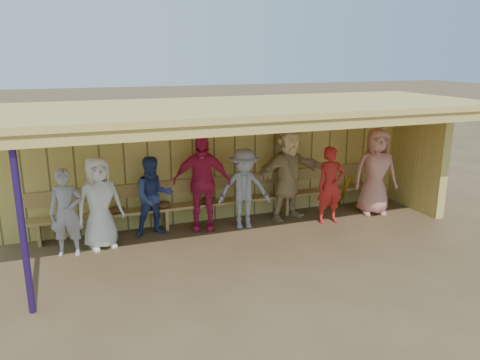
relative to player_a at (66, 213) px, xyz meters
name	(u,v)px	position (x,y,z in m)	size (l,w,h in m)	color
ground	(247,239)	(3.09, -0.40, -0.76)	(90.00, 90.00, 0.00)	brown
player_a	(66,213)	(0.00, 0.00, 0.00)	(0.55, 0.36, 1.51)	#9D9BA3
player_b	(99,203)	(0.55, 0.14, 0.07)	(0.81, 0.53, 1.65)	white
player_c	(154,197)	(1.54, 0.41, 0.00)	(0.74, 0.58, 1.52)	navy
player_d	(202,183)	(2.47, 0.41, 0.19)	(1.10, 0.46, 1.88)	#D3214F
player_e	(244,189)	(3.27, 0.21, 0.04)	(1.02, 0.59, 1.59)	#919299
player_f	(288,173)	(4.31, 0.41, 0.22)	(1.80, 0.57, 1.94)	tan
player_g	(330,185)	(5.01, -0.13, 0.03)	(0.57, 0.38, 1.57)	red
player_h	(376,172)	(6.18, 0.02, 0.17)	(0.90, 0.59, 1.85)	tan
dugout_structure	(253,142)	(3.48, 0.28, 0.94)	(8.80, 3.20, 2.50)	#D4BB5A
bench	(227,196)	(3.09, 0.71, -0.23)	(7.60, 0.34, 0.93)	tan
dugout_equipment	(204,202)	(2.57, 0.58, -0.27)	(5.60, 0.62, 0.80)	gold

